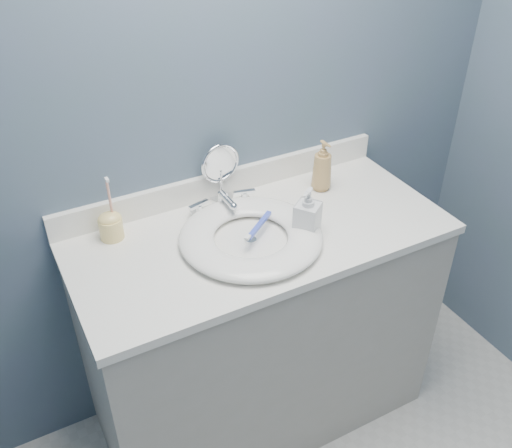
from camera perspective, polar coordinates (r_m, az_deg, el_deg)
back_wall at (r=1.88m, az=-3.59°, el=11.51°), size 2.20×0.02×2.40m
vanity_cabinet at (r=2.12m, az=0.39°, el=-10.81°), size 1.20×0.55×0.85m
countertop at (r=1.84m, az=0.44°, el=-1.18°), size 1.22×0.57×0.03m
backsplash at (r=2.00m, az=-3.16°, el=4.14°), size 1.22×0.02×0.09m
basin at (r=1.78m, az=-0.51°, el=-1.24°), size 0.45×0.45×0.04m
drain at (r=1.78m, az=-0.51°, el=-1.63°), size 0.04×0.04×0.01m
faucet at (r=1.92m, az=-3.26°, el=2.04°), size 0.25×0.13×0.07m
makeup_mirror at (r=1.94m, az=-3.58°, el=5.46°), size 0.14×0.08×0.21m
soap_bottle_amber at (r=2.02m, az=6.65°, el=5.81°), size 0.07×0.08×0.19m
soap_bottle_clear at (r=1.78m, az=5.19°, el=1.22°), size 0.10×0.10×0.16m
toothbrush_holder at (r=1.83m, az=-14.34°, el=-0.06°), size 0.08×0.08×0.22m
toothbrush_lying at (r=1.78m, az=0.25°, el=-0.21°), size 0.15×0.12×0.02m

